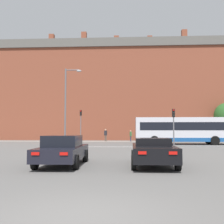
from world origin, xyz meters
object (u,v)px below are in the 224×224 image
Objects in this scene: car_saloon_left at (63,150)px; pedestrian_walking_west at (179,135)px; pedestrian_walking_east at (131,135)px; traffic_light_near_right at (174,121)px; street_lamp_junction at (68,100)px; car_roadster_right at (153,151)px; pedestrian_waiting at (106,134)px; traffic_light_far_left at (81,120)px; bus_crossing_lead at (182,130)px.

pedestrian_walking_west is at bearing 68.35° from car_saloon_left.
pedestrian_walking_west is at bearing -101.66° from pedestrian_walking_east.
traffic_light_near_right is 2.33× the size of pedestrian_walking_east.
traffic_light_near_right is 11.00m from street_lamp_junction.
pedestrian_waiting reaches higher than car_roadster_right.
pedestrian_waiting is at bearing 99.95° from car_roadster_right.
traffic_light_far_left is (-3.62, 26.78, 2.29)m from car_saloon_left.
car_saloon_left is 27.71m from pedestrian_waiting.
car_roadster_right is at bearing -64.39° from street_lamp_junction.
bus_crossing_lead is at bearing 24.11° from pedestrian_walking_west.
car_saloon_left is at bearing -82.30° from traffic_light_far_left.
car_roadster_right is 27.95m from pedestrian_walking_west.
car_saloon_left is 4.27m from car_roadster_right.
traffic_light_near_right is at bearing 19.16° from pedestrian_walking_west.
car_saloon_left reaches higher than car_roadster_right.
street_lamp_junction is (-12.47, -4.01, 3.16)m from bus_crossing_lead.
traffic_light_near_right reaches higher than car_saloon_left.
street_lamp_junction is 14.06m from pedestrian_walking_east.
pedestrian_walking_east is at bearing 60.56° from street_lamp_junction.
bus_crossing_lead reaches higher than pedestrian_waiting.
pedestrian_waiting is at bearing 14.88° from traffic_light_far_left.
pedestrian_waiting is (3.52, 0.94, -1.95)m from traffic_light_far_left.
traffic_light_near_right is (3.40, 14.83, 1.87)m from car_roadster_right.
pedestrian_walking_west is at bearing 41.39° from street_lamp_junction.
car_saloon_left is 0.45× the size of bus_crossing_lead.
car_saloon_left is at bearing 154.12° from bus_crossing_lead.
car_roadster_right is 0.45× the size of bus_crossing_lead.
traffic_light_far_left is at bearing 60.28° from bus_crossing_lead.
pedestrian_waiting is (-9.49, 8.36, -0.58)m from bus_crossing_lead.
car_roadster_right is at bearing -102.92° from traffic_light_near_right.
traffic_light_near_right reaches higher than pedestrian_walking_west.
traffic_light_far_left reaches higher than car_roadster_right.
pedestrian_walking_west is (10.45, 27.26, 0.25)m from car_saloon_left.
bus_crossing_lead reaches higher than car_saloon_left.
car_saloon_left is at bearing -78.64° from street_lamp_junction.
street_lamp_junction reaches higher than pedestrian_walking_east.
traffic_light_far_left reaches higher than pedestrian_walking_west.
bus_crossing_lead is 15.04m from traffic_light_far_left.
traffic_light_far_left is at bearing 107.41° from car_roadster_right.
street_lamp_junction is 4.48× the size of pedestrian_waiting.
bus_crossing_lead is at bearing -29.72° from traffic_light_far_left.
pedestrian_walking_east is (3.56, 27.11, 0.21)m from car_saloon_left.
street_lamp_junction is at bearing -87.31° from traffic_light_far_left.
traffic_light_far_left is 11.59m from street_lamp_junction.
pedestrian_waiting reaches higher than pedestrian_walking_west.
pedestrian_walking_east is (-0.71, 27.10, 0.26)m from car_roadster_right.
pedestrian_walking_west is (10.54, -0.45, -0.09)m from pedestrian_waiting.
traffic_light_far_left is at bearing 92.69° from street_lamp_junction.
bus_crossing_lead reaches higher than car_roadster_right.
pedestrian_walking_east is at bearing 92.49° from car_roadster_right.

